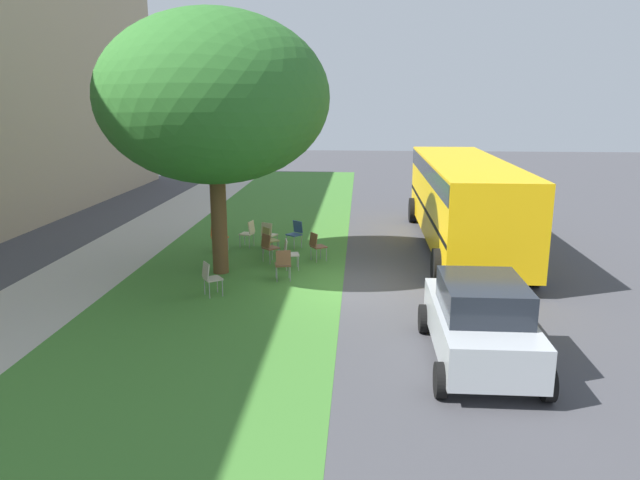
{
  "coord_description": "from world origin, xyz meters",
  "views": [
    {
      "loc": [
        -14.93,
        -0.22,
        4.88
      ],
      "look_at": [
        0.37,
        0.84,
        1.15
      ],
      "focal_mm": 33.23,
      "sensor_mm": 36.0,
      "label": 1
    }
  ],
  "objects": [
    {
      "name": "ground",
      "position": [
        0.0,
        0.0,
        0.0
      ],
      "size": [
        80.0,
        80.0,
        0.0
      ],
      "primitive_type": "plane",
      "color": "#424247"
    },
    {
      "name": "grass_verge",
      "position": [
        0.0,
        3.2,
        0.0
      ],
      "size": [
        48.0,
        6.0,
        0.01
      ],
      "primitive_type": "cube",
      "color": "#3D752D",
      "rests_on": "ground"
    },
    {
      "name": "sidewalk_strip",
      "position": [
        0.0,
        7.6,
        0.0
      ],
      "size": [
        48.0,
        2.8,
        0.01
      ],
      "primitive_type": "cube",
      "color": "#ADA89E",
      "rests_on": "ground"
    },
    {
      "name": "street_tree",
      "position": [
        0.98,
        3.7,
        4.83
      ],
      "size": [
        6.17,
        6.17,
        7.12
      ],
      "color": "brown",
      "rests_on": "ground"
    },
    {
      "name": "chair_0",
      "position": [
        3.43,
        4.35,
        0.52
      ],
      "size": [
        0.57,
        0.58,
        0.88
      ],
      "color": "#C64C1E",
      "rests_on": "ground"
    },
    {
      "name": "chair_1",
      "position": [
        3.94,
        3.45,
        0.52
      ],
      "size": [
        0.51,
        0.51,
        0.88
      ],
      "color": "beige",
      "rests_on": "ground"
    },
    {
      "name": "chair_2",
      "position": [
        3.78,
        2.77,
        0.52
      ],
      "size": [
        0.56,
        0.55,
        0.88
      ],
      "color": "beige",
      "rests_on": "ground"
    },
    {
      "name": "chair_3",
      "position": [
        2.37,
        1.08,
        0.52
      ],
      "size": [
        0.57,
        0.58,
        0.88
      ],
      "color": "brown",
      "rests_on": "ground"
    },
    {
      "name": "chair_4",
      "position": [
        -1.05,
        3.48,
        0.52
      ],
      "size": [
        0.58,
        0.58,
        0.88
      ],
      "color": "#ADA393",
      "rests_on": "ground"
    },
    {
      "name": "chair_5",
      "position": [
        3.04,
        2.63,
        0.52
      ],
      "size": [
        0.58,
        0.59,
        0.88
      ],
      "color": "olive",
      "rests_on": "ground"
    },
    {
      "name": "chair_6",
      "position": [
        1.43,
        1.8,
        0.52
      ],
      "size": [
        0.49,
        0.5,
        0.88
      ],
      "color": "#ADA393",
      "rests_on": "ground"
    },
    {
      "name": "chair_7",
      "position": [
        4.0,
        1.9,
        0.52
      ],
      "size": [
        0.59,
        0.58,
        0.88
      ],
      "color": "#335184",
      "rests_on": "ground"
    },
    {
      "name": "chair_8",
      "position": [
        0.31,
        1.83,
        0.52
      ],
      "size": [
        0.5,
        0.5,
        0.88
      ],
      "color": "brown",
      "rests_on": "ground"
    },
    {
      "name": "chair_9",
      "position": [
        2.11,
        2.5,
        0.52
      ],
      "size": [
        0.59,
        0.59,
        0.88
      ],
      "color": "brown",
      "rests_on": "ground"
    },
    {
      "name": "parked_car",
      "position": [
        -4.47,
        -2.47,
        0.84
      ],
      "size": [
        3.7,
        1.92,
        1.65
      ],
      "color": "#ADB2B7",
      "rests_on": "ground"
    },
    {
      "name": "school_bus",
      "position": [
        4.37,
        -3.56,
        1.76
      ],
      "size": [
        10.4,
        2.8,
        2.88
      ],
      "color": "yellow",
      "rests_on": "ground"
    }
  ]
}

